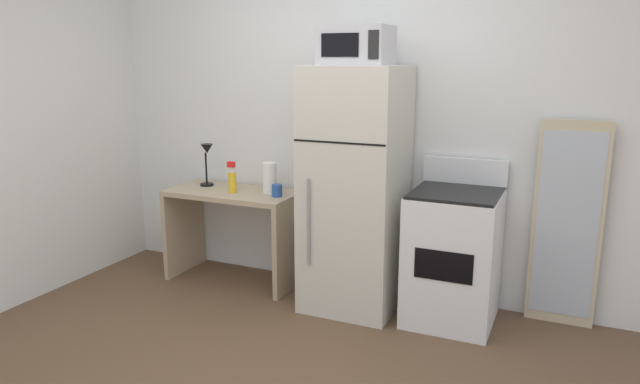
{
  "coord_description": "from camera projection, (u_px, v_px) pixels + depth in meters",
  "views": [
    {
      "loc": [
        1.52,
        -2.45,
        1.78
      ],
      "look_at": [
        -0.08,
        1.1,
        0.88
      ],
      "focal_mm": 32.37,
      "sensor_mm": 36.0,
      "label": 1
    }
  ],
  "objects": [
    {
      "name": "refrigerator",
      "position": [
        355.0,
        190.0,
        4.11
      ],
      "size": [
        0.65,
        0.68,
        1.74
      ],
      "color": "beige",
      "rests_on": "ground"
    },
    {
      "name": "coffee_mug",
      "position": [
        277.0,
        191.0,
        4.41
      ],
      "size": [
        0.08,
        0.08,
        0.09
      ],
      "primitive_type": "cylinder",
      "color": "#264C99",
      "rests_on": "desk"
    },
    {
      "name": "leaning_mirror",
      "position": [
        567.0,
        225.0,
        3.84
      ],
      "size": [
        0.44,
        0.03,
        1.4
      ],
      "color": "#C6B793",
      "rests_on": "ground"
    },
    {
      "name": "desk",
      "position": [
        234.0,
        219.0,
        4.67
      ],
      "size": [
        1.06,
        0.52,
        0.75
      ],
      "color": "tan",
      "rests_on": "ground"
    },
    {
      "name": "desk_lamp",
      "position": [
        207.0,
        158.0,
        4.72
      ],
      "size": [
        0.14,
        0.12,
        0.35
      ],
      "color": "black",
      "rests_on": "desk"
    },
    {
      "name": "spray_bottle",
      "position": [
        232.0,
        180.0,
        4.53
      ],
      "size": [
        0.06,
        0.06,
        0.25
      ],
      "color": "yellow",
      "rests_on": "desk"
    },
    {
      "name": "paper_towel_roll",
      "position": [
        270.0,
        178.0,
        4.52
      ],
      "size": [
        0.11,
        0.11,
        0.24
      ],
      "primitive_type": "cylinder",
      "color": "white",
      "rests_on": "desk"
    },
    {
      "name": "wall_back_white",
      "position": [
        362.0,
        123.0,
        4.4
      ],
      "size": [
        5.0,
        0.1,
        2.6
      ],
      "primitive_type": "cube",
      "color": "silver",
      "rests_on": "ground"
    },
    {
      "name": "oven_range",
      "position": [
        453.0,
        256.0,
        3.94
      ],
      "size": [
        0.58,
        0.61,
        1.1
      ],
      "color": "white",
      "rests_on": "ground"
    },
    {
      "name": "microwave",
      "position": [
        356.0,
        45.0,
        3.86
      ],
      "size": [
        0.46,
        0.35,
        0.26
      ],
      "color": "#B7B7BC",
      "rests_on": "refrigerator"
    }
  ]
}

